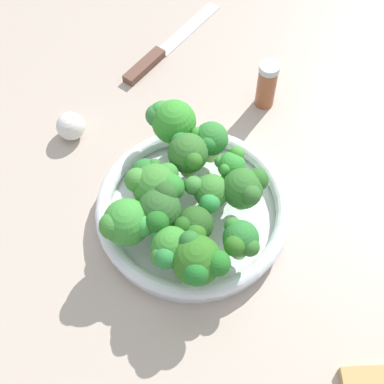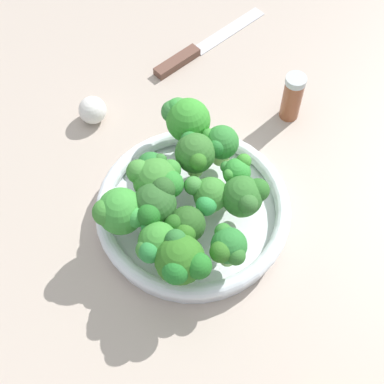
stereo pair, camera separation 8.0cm
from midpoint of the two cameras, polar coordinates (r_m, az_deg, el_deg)
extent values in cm
cube|color=#B2A294|center=(87.08, 2.90, -2.92)|extent=(130.00, 130.00, 2.50)
cylinder|color=white|center=(84.95, 2.68, -2.45)|extent=(27.91, 27.91, 1.87)
torus|color=white|center=(83.15, 2.73, -1.74)|extent=(29.07, 29.07, 2.28)
cylinder|color=#8DC268|center=(77.07, 6.63, -6.67)|extent=(2.20, 2.20, 2.66)
sphere|color=#2A7730|center=(74.46, 6.85, -5.69)|extent=(4.92, 4.92, 4.92)
sphere|color=#2F6D29|center=(73.51, 7.60, -6.70)|extent=(2.58, 2.58, 2.58)
sphere|color=#2F6D21|center=(72.97, 6.06, -6.32)|extent=(2.94, 2.94, 2.94)
sphere|color=#2F782B|center=(74.72, 6.25, -4.29)|extent=(2.39, 2.39, 2.39)
cylinder|color=#9FD66F|center=(85.82, 5.54, 3.69)|extent=(2.75, 2.75, 2.57)
sphere|color=#308033|center=(83.46, 5.71, 4.88)|extent=(5.14, 5.14, 5.14)
sphere|color=#2C8234|center=(81.97, 5.48, 4.35)|extent=(2.72, 2.72, 2.72)
sphere|color=#388D31|center=(83.22, 4.50, 5.47)|extent=(2.34, 2.34, 2.34)
cylinder|color=#7CBA53|center=(84.09, 3.01, 2.43)|extent=(2.31, 2.31, 2.75)
sphere|color=#346F2C|center=(81.40, 3.11, 3.76)|extent=(5.97, 5.97, 5.97)
sphere|color=#2F6E21|center=(78.98, 3.50, 2.88)|extent=(2.53, 2.53, 2.53)
sphere|color=#26742C|center=(81.59, 2.57, 5.00)|extent=(2.84, 2.84, 2.84)
cylinder|color=#9ECD6C|center=(78.54, 2.42, -4.47)|extent=(2.66, 2.66, 1.97)
sphere|color=#28571F|center=(76.21, 2.49, -3.54)|extent=(5.12, 5.12, 5.12)
sphere|color=#235A1B|center=(74.67, 1.20, -3.49)|extent=(2.57, 2.57, 2.57)
sphere|color=#2D6A1E|center=(74.56, 2.30, -4.53)|extent=(3.05, 3.05, 3.05)
cylinder|color=#7FBC5A|center=(79.19, -4.17, -3.41)|extent=(1.90, 1.90, 2.44)
sphere|color=green|center=(76.29, -4.32, -2.20)|extent=(6.54, 6.54, 6.54)
sphere|color=green|center=(74.78, -2.75, -2.81)|extent=(2.91, 2.91, 2.91)
sphere|color=#3C8632|center=(75.50, -5.78, -2.31)|extent=(3.79, 3.79, 3.79)
cylinder|color=#8CC368|center=(83.81, -1.42, 1.61)|extent=(1.94, 1.94, 1.71)
sphere|color=#2A7631|center=(81.98, -1.45, 2.48)|extent=(4.16, 4.16, 4.16)
sphere|color=#286A25|center=(81.36, -0.74, 2.17)|extent=(2.06, 2.06, 2.06)
sphere|color=#31722D|center=(81.36, -0.48, 2.98)|extent=(2.16, 2.16, 2.16)
cylinder|color=#9FCD73|center=(75.65, 1.83, -8.27)|extent=(2.68, 2.68, 2.64)
sphere|color=#2F6F1F|center=(72.48, 1.91, -7.15)|extent=(6.68, 6.68, 6.68)
sphere|color=#217628|center=(70.77, 1.58, -8.29)|extent=(3.61, 3.61, 3.61)
sphere|color=#296B2D|center=(71.72, 1.50, -5.16)|extent=(2.86, 2.86, 2.86)
sphere|color=#217023|center=(71.02, 3.91, -7.78)|extent=(3.48, 3.48, 3.48)
cylinder|color=#85B64D|center=(81.28, 7.76, -1.76)|extent=(2.36, 2.36, 2.01)
sphere|color=#31702B|center=(78.80, 8.01, -0.68)|extent=(5.90, 5.90, 5.90)
sphere|color=#32692C|center=(76.57, 8.54, -1.64)|extent=(2.89, 2.89, 2.89)
sphere|color=#2A6925|center=(78.90, 9.59, -0.04)|extent=(3.36, 3.36, 3.36)
cylinder|color=#9CCF68|center=(76.72, -0.45, -6.39)|extent=(1.88, 1.88, 2.76)
sphere|color=#388930|center=(73.90, -0.47, -5.32)|extent=(5.46, 5.46, 5.46)
sphere|color=#2A8D39|center=(74.33, -1.34, -3.82)|extent=(2.22, 2.22, 2.22)
sphere|color=#397F31|center=(72.96, -1.51, -6.16)|extent=(2.97, 2.97, 2.97)
sphere|color=#2A8339|center=(72.42, -1.45, -6.24)|extent=(3.03, 3.03, 3.03)
cylinder|color=#82C357|center=(81.52, -0.74, -0.41)|extent=(2.15, 2.15, 2.35)
sphere|color=#3D8632|center=(78.71, -0.77, 0.87)|extent=(6.66, 6.66, 6.66)
sphere|color=#3A8A33|center=(78.68, 0.52, 1.79)|extent=(3.05, 3.05, 3.05)
sphere|color=#2D852E|center=(77.36, 0.66, 0.58)|extent=(3.95, 3.95, 3.95)
sphere|color=#418836|center=(78.19, -2.58, 1.86)|extent=(3.49, 3.49, 3.49)
cylinder|color=#84B960|center=(81.02, 4.57, -1.62)|extent=(2.36, 2.36, 1.85)
sphere|color=#3B8231|center=(78.83, 4.69, -0.67)|extent=(5.03, 5.03, 5.03)
sphere|color=green|center=(77.52, 4.39, -1.59)|extent=(3.00, 3.00, 3.00)
sphere|color=#3F8639|center=(78.08, 3.34, 0.30)|extent=(2.70, 2.70, 2.70)
cylinder|color=#7DB64F|center=(83.59, 7.18, 0.89)|extent=(2.80, 2.80, 1.97)
sphere|color=green|center=(81.67, 7.35, 1.79)|extent=(4.15, 4.15, 4.15)
sphere|color=#3D922F|center=(81.64, 8.07, 2.90)|extent=(2.28, 2.28, 2.28)
sphere|color=#3B9034|center=(80.37, 6.64, 1.53)|extent=(1.82, 1.82, 1.82)
sphere|color=#378336|center=(81.68, 6.25, 2.34)|extent=(1.70, 1.70, 1.70)
cylinder|color=#84C75C|center=(87.54, 2.23, 5.61)|extent=(2.28, 2.28, 2.75)
sphere|color=green|center=(84.75, 2.31, 7.09)|extent=(6.76, 6.76, 6.76)
sphere|color=#328D35|center=(84.80, 1.11, 8.28)|extent=(3.20, 3.20, 3.20)
sphere|color=#3C8A3A|center=(84.92, 1.28, 8.29)|extent=(3.34, 3.34, 3.34)
sphere|color=#39823A|center=(85.09, 0.70, 7.98)|extent=(3.52, 3.52, 3.52)
cylinder|color=#97CB69|center=(79.33, -0.85, -2.77)|extent=(2.64, 2.64, 2.74)
sphere|color=#2C5E27|center=(76.41, -0.88, -1.52)|extent=(6.16, 6.16, 6.16)
sphere|color=#295824|center=(75.98, 0.03, 0.05)|extent=(3.46, 3.46, 3.46)
sphere|color=#1F661F|center=(74.09, -1.38, -2.65)|extent=(3.23, 3.23, 3.23)
cube|color=silver|center=(112.26, 5.90, 15.90)|extent=(16.87, 8.23, 0.40)
cube|color=brown|center=(104.83, 0.70, 12.96)|extent=(9.78, 5.34, 1.50)
sphere|color=silver|center=(95.71, -7.74, 8.08)|extent=(4.71, 4.71, 4.71)
cylinder|color=brown|center=(96.48, 12.48, 9.00)|extent=(3.28, 3.28, 7.91)
cylinder|color=#B5BEBF|center=(93.22, 12.99, 10.83)|extent=(3.45, 3.45, 1.15)
camera|label=1|loc=(0.04, -87.13, 4.53)|focal=52.47mm
camera|label=2|loc=(0.04, 92.87, -4.53)|focal=52.47mm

